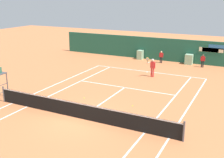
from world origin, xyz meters
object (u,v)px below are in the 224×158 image
object	(u,v)px
ball_kid_right_post	(203,60)
tennis_ball_near_service_line	(84,98)
player_on_baseline	(152,66)
tennis_ball_mid_court	(133,106)
ball_kid_centre_post	(161,56)

from	to	relation	value
ball_kid_right_post	tennis_ball_near_service_line	bearing A→B (deg)	61.75
player_on_baseline	tennis_ball_mid_court	distance (m)	7.26
ball_kid_centre_post	tennis_ball_mid_court	distance (m)	12.78
player_on_baseline	ball_kid_centre_post	size ratio (longest dim) A/B	1.43
tennis_ball_mid_court	tennis_ball_near_service_line	xyz separation A→B (m)	(-3.57, -0.17, 0.00)
player_on_baseline	ball_kid_centre_post	distance (m)	5.56
tennis_ball_near_service_line	ball_kid_centre_post	bearing A→B (deg)	83.09
ball_kid_right_post	tennis_ball_mid_court	size ratio (longest dim) A/B	19.20
ball_kid_right_post	ball_kid_centre_post	distance (m)	4.24
ball_kid_right_post	tennis_ball_mid_court	bearing A→B (deg)	76.13
tennis_ball_near_service_line	player_on_baseline	bearing A→B (deg)	71.51
ball_kid_centre_post	tennis_ball_near_service_line	size ratio (longest dim) A/B	18.76
ball_kid_centre_post	tennis_ball_near_service_line	bearing A→B (deg)	72.98
tennis_ball_mid_court	tennis_ball_near_service_line	size ratio (longest dim) A/B	1.00
ball_kid_right_post	ball_kid_centre_post	size ratio (longest dim) A/B	1.02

